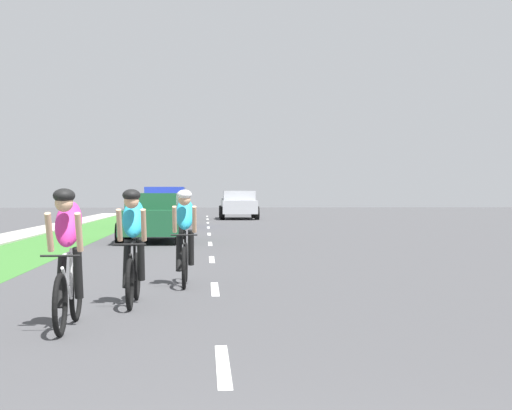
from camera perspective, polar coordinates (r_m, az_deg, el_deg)
name	(u,v)px	position (r m, az deg, el deg)	size (l,w,h in m)	color
ground_plane	(210,247)	(22.68, -3.28, -2.99)	(120.00, 120.00, 0.00)	#424244
grass_verge	(38,247)	(23.16, -15.31, -2.93)	(2.45, 70.00, 0.01)	#38722D
lane_markings_center	(210,238)	(26.68, -3.34, -2.40)	(0.12, 52.20, 0.01)	white
cyclist_lead	(68,257)	(9.19, -13.31, -3.63)	(0.42, 1.72, 1.58)	black
cyclist_trailing	(133,246)	(10.95, -8.79, -2.89)	(0.42, 1.72, 1.58)	black
cyclist_distant	(185,236)	(13.17, -5.12, -2.25)	(0.42, 1.72, 1.58)	black
sedan_dark_green	(152,217)	(25.14, -7.42, -0.86)	(1.98, 4.30, 1.52)	#194C2D
suv_blue	(165,206)	(36.12, -6.50, -0.05)	(2.15, 4.70, 1.79)	#23389E
pickup_silver	(239,205)	(46.48, -1.25, 0.02)	(2.22, 5.10, 1.64)	#A5A8AD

